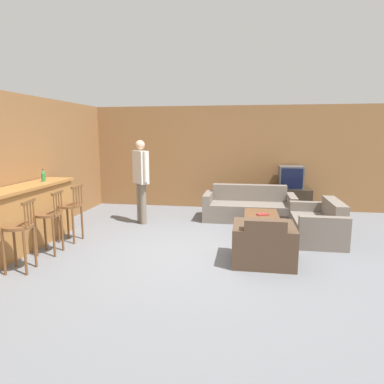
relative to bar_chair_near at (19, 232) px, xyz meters
name	(u,v)px	position (x,y,z in m)	size (l,w,h in m)	color
ground_plane	(191,252)	(2.22, 1.16, -0.57)	(24.00, 24.00, 0.00)	slate
wall_back	(213,158)	(2.22, 4.68, 0.73)	(9.40, 0.08, 2.60)	olive
wall_left	(52,163)	(-0.91, 2.42, 0.73)	(0.08, 8.52, 2.60)	olive
bar_counter	(16,220)	(-0.57, 0.71, -0.04)	(0.55, 2.83, 1.05)	#A87038
bar_chair_near	(19,232)	(0.00, 0.00, 0.00)	(0.47, 0.47, 1.02)	brown
bar_chair_mid	(49,219)	(0.00, 0.73, 0.00)	(0.45, 0.45, 1.02)	brown
bar_chair_far	(70,210)	(0.00, 1.40, 0.00)	(0.44, 0.44, 1.02)	brown
couch_far	(249,208)	(3.15, 3.47, -0.30)	(1.99, 0.88, 0.75)	#70665B
armchair_near	(263,245)	(3.36, 0.86, -0.30)	(0.90, 0.83, 0.73)	#4C3828
loveseat_right	(319,225)	(4.40, 2.20, -0.30)	(0.81, 1.41, 0.72)	#70665B
coffee_table	(261,217)	(3.37, 2.27, -0.21)	(0.63, 0.97, 0.42)	brown
tv_unit	(290,201)	(4.14, 4.35, -0.28)	(0.99, 0.48, 0.59)	#2D2319
tv	(291,177)	(4.14, 4.35, 0.29)	(0.57, 0.46, 0.55)	#4C4C4C
bottle	(43,176)	(-0.56, 1.53, 0.58)	(0.07, 0.07, 0.23)	#2D7F3D
book_on_table	(263,214)	(3.39, 2.17, -0.14)	(0.23, 0.18, 0.02)	maroon
person_by_window	(141,177)	(0.87, 2.79, 0.44)	(0.43, 0.45, 1.77)	#756B5B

